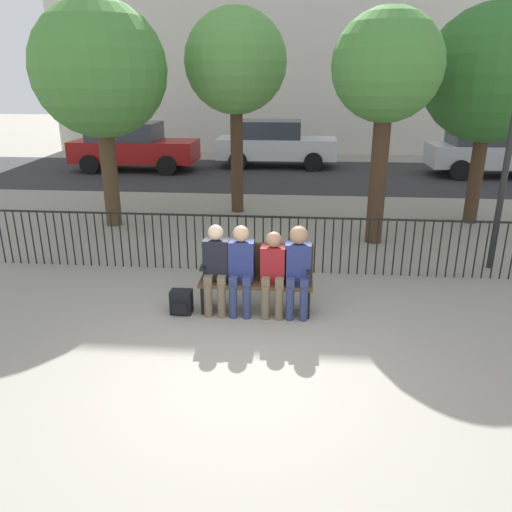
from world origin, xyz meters
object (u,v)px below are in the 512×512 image
object	(u,v)px
seated_person_2	(273,269)
seated_person_3	(298,265)
parked_car_1	(132,146)
park_bench	(257,276)
backpack	(181,302)
parked_car_0	(274,143)
parked_car_2	(493,150)
seated_person_1	(241,265)
tree_0	(491,75)
tree_2	(236,63)
seated_person_0	(216,265)
tree_1	(100,71)
tree_3	(387,70)

from	to	relation	value
seated_person_2	seated_person_3	xyz separation A→B (m)	(0.32, 0.01, 0.06)
seated_person_3	parked_car_1	xyz separation A→B (m)	(-5.78, 10.79, 0.14)
park_bench	backpack	bearing A→B (deg)	-167.00
parked_car_0	parked_car_2	size ratio (longest dim) A/B	1.00
park_bench	seated_person_3	world-z (taller)	seated_person_3
seated_person_1	parked_car_0	bearing A→B (deg)	91.10
park_bench	seated_person_3	bearing A→B (deg)	-12.67
seated_person_2	tree_0	bearing A→B (deg)	50.52
seated_person_2	parked_car_2	bearing A→B (deg)	58.93
seated_person_1	tree_0	distance (m)	7.12
tree_2	parked_car_2	xyz separation A→B (m)	(7.65, 5.29, -2.48)
tree_0	backpack	bearing A→B (deg)	-136.43
seated_person_2	backpack	distance (m)	1.33
seated_person_1	parked_car_0	distance (m)	11.98
tree_0	tree_2	distance (m)	5.28
seated_person_1	parked_car_1	size ratio (longest dim) A/B	0.29
seated_person_0	backpack	distance (m)	0.71
tree_1	tree_2	bearing A→B (deg)	29.03
backpack	tree_3	distance (m)	5.46
seated_person_3	tree_3	bearing A→B (deg)	66.52
seated_person_1	seated_person_3	size ratio (longest dim) A/B	0.99
seated_person_3	parked_car_0	xyz separation A→B (m)	(-0.98, 11.98, 0.14)
parked_car_0	seated_person_3	bearing A→B (deg)	-85.33
seated_person_0	parked_car_2	size ratio (longest dim) A/B	0.29
tree_3	parked_car_1	xyz separation A→B (m)	(-7.23, 7.46, -2.31)
seated_person_1	tree_0	xyz separation A→B (m)	(4.51, 4.96, 2.39)
seated_person_0	seated_person_2	xyz separation A→B (m)	(0.76, -0.00, -0.04)
seated_person_0	seated_person_1	size ratio (longest dim) A/B	1.00
tree_2	parked_car_0	distance (m)	6.99
tree_3	parked_car_1	distance (m)	10.64
seated_person_0	tree_1	bearing A→B (deg)	125.94
seated_person_0	tree_3	distance (m)	4.86
seated_person_1	tree_3	distance (m)	4.69
tree_0	tree_2	world-z (taller)	tree_2
seated_person_0	seated_person_2	bearing A→B (deg)	-0.33
backpack	parked_car_2	xyz separation A→B (m)	(7.72, 10.86, 0.68)
parked_car_1	tree_1	bearing A→B (deg)	-75.35
seated_person_2	backpack	size ratio (longest dim) A/B	3.52
tree_0	seated_person_1	bearing A→B (deg)	-132.32
parked_car_0	parked_car_2	distance (m)	7.24
backpack	tree_0	xyz separation A→B (m)	(5.32, 5.06, 2.91)
tree_1	tree_3	bearing A→B (deg)	-7.56
seated_person_3	parked_car_1	size ratio (longest dim) A/B	0.29
seated_person_3	tree_0	size ratio (longest dim) A/B	0.28
backpack	parked_car_2	distance (m)	13.34
backpack	parked_car_2	world-z (taller)	parked_car_2
park_bench	tree_2	size ratio (longest dim) A/B	0.34
tree_3	tree_0	bearing A→B (deg)	35.06
tree_1	parked_car_0	bearing A→B (deg)	68.99
backpack	seated_person_1	bearing A→B (deg)	7.44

